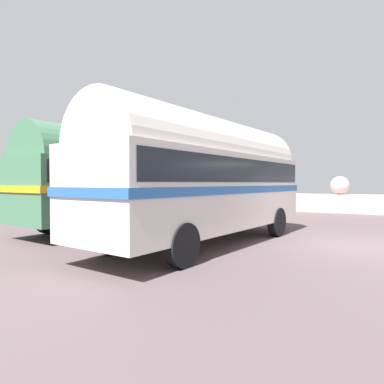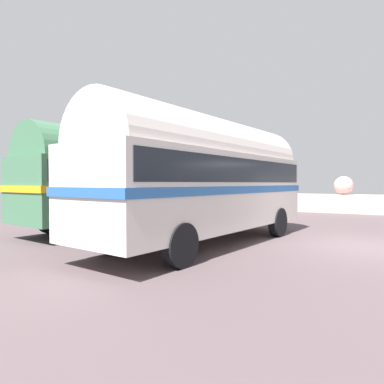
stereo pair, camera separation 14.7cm
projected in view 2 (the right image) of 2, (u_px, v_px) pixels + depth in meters
ground at (362, 247)px, 9.50m from camera, size 32.00×26.00×0.02m
breakwater at (382, 202)px, 19.54m from camera, size 31.36×1.82×2.44m
vintage_coach at (207, 175)px, 9.84m from camera, size 3.43×8.81×3.70m
second_coach at (127, 177)px, 13.37m from camera, size 3.45×8.81×3.70m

